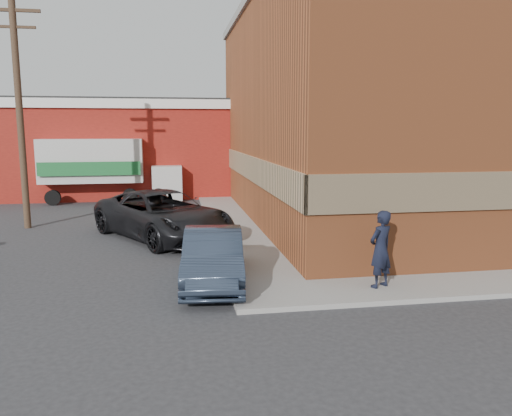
{
  "coord_description": "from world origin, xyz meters",
  "views": [
    {
      "loc": [
        -1.8,
        -11.8,
        3.9
      ],
      "look_at": [
        0.71,
        2.89,
        1.54
      ],
      "focal_mm": 35.0,
      "sensor_mm": 36.0,
      "label": 1
    }
  ],
  "objects": [
    {
      "name": "box_truck",
      "position": [
        -5.27,
        16.0,
        1.96
      ],
      "size": [
        6.89,
        2.17,
        3.39
      ],
      "rotation": [
        0.0,
        0.0,
        0.01
      ],
      "color": "beige",
      "rests_on": "ground"
    },
    {
      "name": "warehouse",
      "position": [
        -6.0,
        20.0,
        2.81
      ],
      "size": [
        16.3,
        8.3,
        5.6
      ],
      "color": "maroon",
      "rests_on": "ground"
    },
    {
      "name": "suv_a",
      "position": [
        -2.13,
        6.11,
        0.86
      ],
      "size": [
        5.62,
        6.77,
        1.72
      ],
      "primitive_type": "imported",
      "rotation": [
        0.0,
        0.0,
        0.54
      ],
      "color": "black",
      "rests_on": "ground"
    },
    {
      "name": "brick_building",
      "position": [
        8.5,
        9.0,
        4.68
      ],
      "size": [
        14.25,
        18.25,
        9.36
      ],
      "color": "#A3512A",
      "rests_on": "ground"
    },
    {
      "name": "sidewalk_west",
      "position": [
        0.6,
        9.0,
        0.06
      ],
      "size": [
        1.8,
        18.0,
        0.12
      ],
      "primitive_type": "cube",
      "color": "gray",
      "rests_on": "ground"
    },
    {
      "name": "man",
      "position": [
        3.11,
        -0.83,
        1.06
      ],
      "size": [
        0.82,
        0.72,
        1.88
      ],
      "primitive_type": "imported",
      "rotation": [
        0.0,
        0.0,
        3.63
      ],
      "color": "black",
      "rests_on": "sidewalk_south"
    },
    {
      "name": "sedan",
      "position": [
        -0.8,
        0.5,
        0.69
      ],
      "size": [
        1.85,
        4.32,
        1.38
      ],
      "primitive_type": "imported",
      "rotation": [
        0.0,
        0.0,
        -0.09
      ],
      "color": "#2D394B",
      "rests_on": "ground"
    },
    {
      "name": "utility_pole",
      "position": [
        -7.5,
        9.0,
        4.75
      ],
      "size": [
        2.0,
        0.26,
        9.0
      ],
      "color": "#4B3425",
      "rests_on": "ground"
    },
    {
      "name": "ground",
      "position": [
        0.0,
        0.0,
        0.0
      ],
      "size": [
        90.0,
        90.0,
        0.0
      ],
      "primitive_type": "plane",
      "color": "#28282B",
      "rests_on": "ground"
    }
  ]
}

